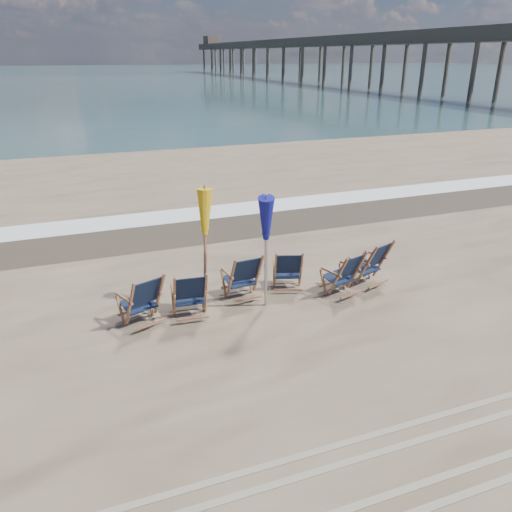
{
  "coord_description": "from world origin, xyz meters",
  "views": [
    {
      "loc": [
        -3.3,
        -6.55,
        4.69
      ],
      "look_at": [
        0.0,
        2.2,
        0.9
      ],
      "focal_mm": 35.0,
      "sensor_mm": 36.0,
      "label": 1
    }
  ],
  "objects_px": {
    "beach_chair_1": "(206,294)",
    "fishing_pier": "(317,54)",
    "beach_chair_3": "(301,271)",
    "beach_chair_0": "(160,296)",
    "beach_chair_2": "(258,275)",
    "beach_chair_4": "(357,271)",
    "umbrella_blue": "(266,219)",
    "beach_chair_5": "(384,260)",
    "umbrella_yellow": "(204,220)"
  },
  "relations": [
    {
      "from": "beach_chair_4",
      "to": "umbrella_blue",
      "type": "relative_size",
      "value": 0.41
    },
    {
      "from": "beach_chair_1",
      "to": "beach_chair_2",
      "type": "relative_size",
      "value": 0.98
    },
    {
      "from": "beach_chair_0",
      "to": "beach_chair_5",
      "type": "bearing_deg",
      "value": 159.13
    },
    {
      "from": "beach_chair_1",
      "to": "fishing_pier",
      "type": "height_order",
      "value": "fishing_pier"
    },
    {
      "from": "beach_chair_2",
      "to": "umbrella_blue",
      "type": "bearing_deg",
      "value": 78.28
    },
    {
      "from": "beach_chair_0",
      "to": "beach_chair_3",
      "type": "height_order",
      "value": "beach_chair_0"
    },
    {
      "from": "beach_chair_1",
      "to": "beach_chair_3",
      "type": "height_order",
      "value": "beach_chair_1"
    },
    {
      "from": "beach_chair_5",
      "to": "beach_chair_3",
      "type": "bearing_deg",
      "value": -26.81
    },
    {
      "from": "beach_chair_0",
      "to": "umbrella_yellow",
      "type": "xyz_separation_m",
      "value": [
        0.94,
        0.16,
        1.33
      ]
    },
    {
      "from": "beach_chair_3",
      "to": "umbrella_yellow",
      "type": "bearing_deg",
      "value": 21.27
    },
    {
      "from": "beach_chair_1",
      "to": "beach_chair_5",
      "type": "height_order",
      "value": "beach_chair_5"
    },
    {
      "from": "beach_chair_1",
      "to": "umbrella_blue",
      "type": "xyz_separation_m",
      "value": [
        1.16,
        -0.14,
        1.38
      ]
    },
    {
      "from": "beach_chair_2",
      "to": "umbrella_yellow",
      "type": "relative_size",
      "value": 0.44
    },
    {
      "from": "beach_chair_1",
      "to": "beach_chair_3",
      "type": "bearing_deg",
      "value": -163.56
    },
    {
      "from": "beach_chair_4",
      "to": "umbrella_yellow",
      "type": "relative_size",
      "value": 0.42
    },
    {
      "from": "beach_chair_5",
      "to": "fishing_pier",
      "type": "height_order",
      "value": "fishing_pier"
    },
    {
      "from": "beach_chair_5",
      "to": "beach_chair_2",
      "type": "bearing_deg",
      "value": -24.72
    },
    {
      "from": "beach_chair_1",
      "to": "beach_chair_5",
      "type": "bearing_deg",
      "value": -171.91
    },
    {
      "from": "umbrella_blue",
      "to": "beach_chair_0",
      "type": "bearing_deg",
      "value": 170.47
    },
    {
      "from": "beach_chair_1",
      "to": "fishing_pier",
      "type": "distance_m",
      "value": 82.42
    },
    {
      "from": "beach_chair_0",
      "to": "beach_chair_3",
      "type": "distance_m",
      "value": 3.02
    },
    {
      "from": "beach_chair_5",
      "to": "fishing_pier",
      "type": "distance_m",
      "value": 80.39
    },
    {
      "from": "beach_chair_3",
      "to": "beach_chair_4",
      "type": "height_order",
      "value": "beach_chair_4"
    },
    {
      "from": "fishing_pier",
      "to": "beach_chair_3",
      "type": "bearing_deg",
      "value": -117.24
    },
    {
      "from": "beach_chair_1",
      "to": "umbrella_yellow",
      "type": "distance_m",
      "value": 1.39
    },
    {
      "from": "beach_chair_1",
      "to": "beach_chair_5",
      "type": "distance_m",
      "value": 4.06
    },
    {
      "from": "beach_chair_3",
      "to": "fishing_pier",
      "type": "height_order",
      "value": "fishing_pier"
    },
    {
      "from": "beach_chair_3",
      "to": "fishing_pier",
      "type": "relative_size",
      "value": 0.01
    },
    {
      "from": "beach_chair_4",
      "to": "fishing_pier",
      "type": "xyz_separation_m",
      "value": [
        35.99,
        72.43,
        4.14
      ]
    },
    {
      "from": "fishing_pier",
      "to": "beach_chair_5",
      "type": "bearing_deg",
      "value": -115.98
    },
    {
      "from": "beach_chair_5",
      "to": "fishing_pier",
      "type": "relative_size",
      "value": 0.01
    },
    {
      "from": "beach_chair_2",
      "to": "beach_chair_0",
      "type": "bearing_deg",
      "value": 1.96
    },
    {
      "from": "umbrella_yellow",
      "to": "fishing_pier",
      "type": "xyz_separation_m",
      "value": [
        39.11,
        72.01,
        2.79
      ]
    },
    {
      "from": "umbrella_blue",
      "to": "fishing_pier",
      "type": "height_order",
      "value": "fishing_pier"
    },
    {
      "from": "fishing_pier",
      "to": "umbrella_yellow",
      "type": "bearing_deg",
      "value": -118.51
    },
    {
      "from": "beach_chair_4",
      "to": "umbrella_yellow",
      "type": "height_order",
      "value": "umbrella_yellow"
    },
    {
      "from": "beach_chair_1",
      "to": "umbrella_blue",
      "type": "height_order",
      "value": "umbrella_blue"
    },
    {
      "from": "beach_chair_4",
      "to": "fishing_pier",
      "type": "relative_size",
      "value": 0.01
    },
    {
      "from": "beach_chair_0",
      "to": "beach_chair_1",
      "type": "xyz_separation_m",
      "value": [
        0.83,
        -0.2,
        -0.02
      ]
    },
    {
      "from": "beach_chair_2",
      "to": "fishing_pier",
      "type": "bearing_deg",
      "value": -122.82
    },
    {
      "from": "beach_chair_3",
      "to": "beach_chair_4",
      "type": "distance_m",
      "value": 1.16
    },
    {
      "from": "beach_chair_2",
      "to": "beach_chair_3",
      "type": "distance_m",
      "value": 0.96
    },
    {
      "from": "beach_chair_0",
      "to": "beach_chair_1",
      "type": "relative_size",
      "value": 1.03
    },
    {
      "from": "beach_chair_4",
      "to": "beach_chair_5",
      "type": "bearing_deg",
      "value": -179.1
    },
    {
      "from": "beach_chair_2",
      "to": "beach_chair_4",
      "type": "xyz_separation_m",
      "value": [
        2.01,
        -0.5,
        -0.02
      ]
    },
    {
      "from": "beach_chair_3",
      "to": "umbrella_blue",
      "type": "distance_m",
      "value": 1.84
    },
    {
      "from": "beach_chair_3",
      "to": "beach_chair_4",
      "type": "xyz_separation_m",
      "value": [
        1.05,
        -0.49,
        0.02
      ]
    },
    {
      "from": "beach_chair_0",
      "to": "beach_chair_1",
      "type": "height_order",
      "value": "beach_chair_0"
    },
    {
      "from": "beach_chair_2",
      "to": "fishing_pier",
      "type": "xyz_separation_m",
      "value": [
        38.0,
        71.92,
        4.12
      ]
    },
    {
      "from": "beach_chair_2",
      "to": "beach_chair_3",
      "type": "bearing_deg",
      "value": 174.19
    }
  ]
}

